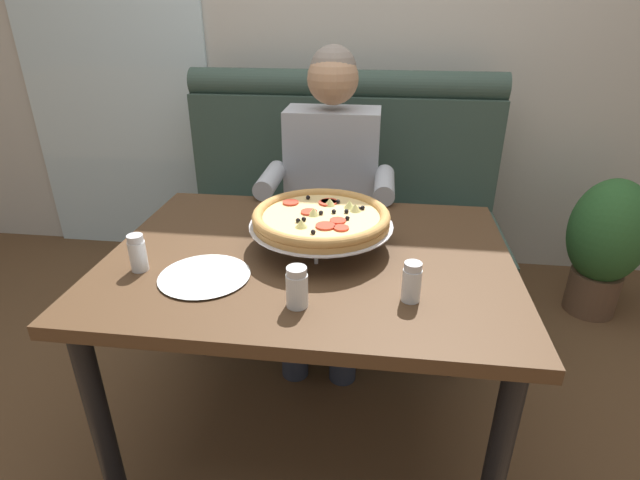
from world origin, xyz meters
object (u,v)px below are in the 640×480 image
(plate_near_left, at_px, (204,274))
(shaker_pepper_flakes, at_px, (411,284))
(shaker_parmesan, at_px, (138,255))
(diner_main, at_px, (330,188))
(shaker_oregano, at_px, (297,290))
(booth_bench, at_px, (337,229))
(dining_table, at_px, (310,278))
(patio_chair, at_px, (187,145))
(pizza, at_px, (321,218))
(potted_plant, at_px, (606,242))

(plate_near_left, bearing_deg, shaker_pepper_flakes, -4.43)
(shaker_pepper_flakes, distance_m, shaker_parmesan, 0.76)
(diner_main, xyz_separation_m, shaker_oregano, (0.02, -0.95, 0.07))
(booth_bench, bearing_deg, shaker_parmesan, -113.05)
(shaker_pepper_flakes, bearing_deg, dining_table, 142.77)
(plate_near_left, height_order, patio_chair, patio_chair)
(dining_table, bearing_deg, pizza, 61.62)
(booth_bench, distance_m, patio_chair, 1.54)
(dining_table, height_order, pizza, pizza)
(pizza, bearing_deg, plate_near_left, -141.57)
(dining_table, height_order, shaker_parmesan, shaker_parmesan)
(shaker_parmesan, bearing_deg, booth_bench, 66.95)
(diner_main, distance_m, shaker_parmesan, 0.94)
(diner_main, bearing_deg, shaker_parmesan, -118.80)
(booth_bench, relative_size, diner_main, 1.22)
(patio_chair, bearing_deg, shaker_oregano, -62.19)
(diner_main, relative_size, potted_plant, 1.82)
(plate_near_left, bearing_deg, potted_plant, 36.30)
(plate_near_left, distance_m, potted_plant, 1.97)
(pizza, distance_m, patio_chair, 2.24)
(plate_near_left, relative_size, patio_chair, 0.29)
(dining_table, relative_size, shaker_pepper_flakes, 11.28)
(shaker_parmesan, height_order, patio_chair, patio_chair)
(booth_bench, relative_size, pizza, 3.53)
(patio_chair, bearing_deg, shaker_pepper_flakes, -56.03)
(booth_bench, xyz_separation_m, shaker_parmesan, (-0.46, -1.09, 0.38))
(pizza, relative_size, potted_plant, 0.63)
(dining_table, relative_size, potted_plant, 1.73)
(dining_table, height_order, shaker_oregano, shaker_oregano)
(dining_table, height_order, plate_near_left, plate_near_left)
(diner_main, height_order, pizza, diner_main)
(shaker_parmesan, relative_size, patio_chair, 0.13)
(shaker_pepper_flakes, distance_m, plate_near_left, 0.56)
(booth_bench, xyz_separation_m, pizza, (0.03, -0.87, 0.43))
(booth_bench, xyz_separation_m, diner_main, (-0.01, -0.27, 0.31))
(potted_plant, bearing_deg, shaker_parmesan, -147.30)
(pizza, relative_size, patio_chair, 0.51)
(diner_main, height_order, plate_near_left, diner_main)
(diner_main, bearing_deg, shaker_oregano, -88.58)
(pizza, height_order, shaker_oregano, pizza)
(diner_main, height_order, potted_plant, diner_main)
(diner_main, distance_m, shaker_pepper_flakes, 0.94)
(dining_table, height_order, patio_chair, patio_chair)
(potted_plant, bearing_deg, booth_bench, -178.27)
(shaker_pepper_flakes, bearing_deg, patio_chair, 123.97)
(potted_plant, bearing_deg, pizza, -144.21)
(dining_table, distance_m, shaker_pepper_flakes, 0.39)
(dining_table, xyz_separation_m, shaker_oregano, (0.01, -0.29, 0.13))
(shaker_oregano, distance_m, shaker_parmesan, 0.49)
(shaker_oregano, height_order, patio_chair, patio_chair)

